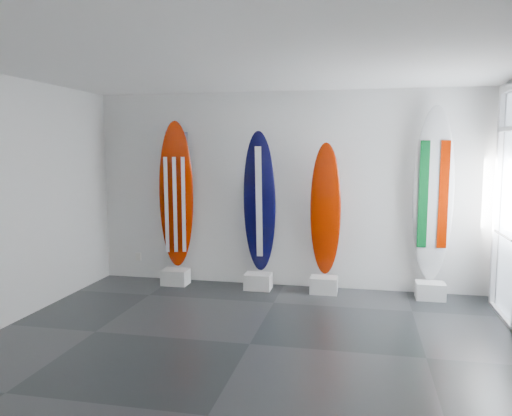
% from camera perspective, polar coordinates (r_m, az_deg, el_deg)
% --- Properties ---
extents(floor, '(6.00, 6.00, 0.00)m').
position_cam_1_polar(floor, '(5.77, -0.71, -15.01)').
color(floor, black).
rests_on(floor, ground).
extents(ceiling, '(6.00, 6.00, 0.00)m').
position_cam_1_polar(ceiling, '(5.43, -0.76, 15.88)').
color(ceiling, white).
rests_on(ceiling, wall_back).
extents(wall_back, '(6.00, 0.00, 6.00)m').
position_cam_1_polar(wall_back, '(7.85, 3.24, 2.03)').
color(wall_back, silver).
rests_on(wall_back, ground).
extents(wall_front, '(6.00, 0.00, 6.00)m').
position_cam_1_polar(wall_front, '(3.04, -11.10, -5.37)').
color(wall_front, silver).
rests_on(wall_front, ground).
extents(wall_left, '(0.00, 5.00, 5.00)m').
position_cam_1_polar(wall_left, '(6.72, -26.57, 0.57)').
color(wall_left, silver).
rests_on(wall_left, ground).
extents(display_block_usa, '(0.40, 0.30, 0.24)m').
position_cam_1_polar(display_block_usa, '(8.19, -9.01, -7.64)').
color(display_block_usa, silver).
rests_on(display_block_usa, floor).
extents(surfboard_usa, '(0.63, 0.54, 2.33)m').
position_cam_1_polar(surfboard_usa, '(8.07, -8.92, 1.36)').
color(surfboard_usa, '#8A1600').
rests_on(surfboard_usa, display_block_usa).
extents(display_block_navy, '(0.40, 0.30, 0.24)m').
position_cam_1_polar(display_block_navy, '(7.83, 0.24, -8.23)').
color(display_block_navy, silver).
rests_on(display_block_navy, floor).
extents(surfboard_navy, '(0.51, 0.37, 2.17)m').
position_cam_1_polar(surfboard_navy, '(7.71, 0.40, 0.60)').
color(surfboard_navy, black).
rests_on(surfboard_navy, display_block_navy).
extents(display_block_swiss, '(0.40, 0.30, 0.24)m').
position_cam_1_polar(display_block_swiss, '(7.70, 7.62, -8.55)').
color(display_block_swiss, silver).
rests_on(display_block_swiss, floor).
extents(surfboard_swiss, '(0.46, 0.29, 1.99)m').
position_cam_1_polar(surfboard_swiss, '(7.58, 7.80, -0.22)').
color(surfboard_swiss, '#8A1600').
rests_on(surfboard_swiss, display_block_swiss).
extents(display_block_italy, '(0.40, 0.30, 0.24)m').
position_cam_1_polar(display_block_italy, '(7.74, 18.95, -8.77)').
color(display_block_italy, silver).
rests_on(display_block_italy, floor).
extents(surfboard_italy, '(0.57, 0.18, 2.50)m').
position_cam_1_polar(surfboard_italy, '(7.60, 19.24, 1.42)').
color(surfboard_italy, silver).
rests_on(surfboard_italy, display_block_italy).
extents(wall_outlet, '(0.09, 0.02, 0.13)m').
position_cam_1_polar(wall_outlet, '(8.70, -13.06, -5.34)').
color(wall_outlet, silver).
rests_on(wall_outlet, wall_back).
extents(glass_door, '(0.12, 1.16, 2.85)m').
position_cam_1_polar(glass_door, '(7.05, 26.57, 0.21)').
color(glass_door, white).
rests_on(glass_door, floor).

